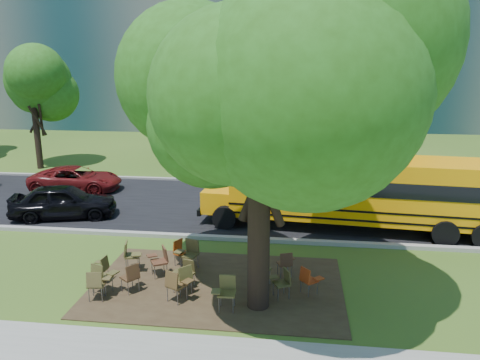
# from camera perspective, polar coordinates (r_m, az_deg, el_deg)

# --- Properties ---
(ground) EXTENTS (160.00, 160.00, 0.00)m
(ground) POSITION_cam_1_polar(r_m,az_deg,el_deg) (14.17, -6.52, -11.57)
(ground) COLOR #37571B
(ground) RESTS_ON ground
(dirt_patch) EXTENTS (7.00, 4.50, 0.03)m
(dirt_patch) POSITION_cam_1_polar(r_m,az_deg,el_deg) (13.54, -2.81, -12.72)
(dirt_patch) COLOR #382819
(dirt_patch) RESTS_ON ground
(asphalt_road) EXTENTS (80.00, 8.00, 0.04)m
(asphalt_road) POSITION_cam_1_polar(r_m,az_deg,el_deg) (20.56, -1.95, -3.11)
(asphalt_road) COLOR black
(asphalt_road) RESTS_ON ground
(kerb_near) EXTENTS (80.00, 0.25, 0.14)m
(kerb_near) POSITION_cam_1_polar(r_m,az_deg,el_deg) (16.83, -4.12, -6.97)
(kerb_near) COLOR gray
(kerb_near) RESTS_ON ground
(kerb_far) EXTENTS (80.00, 0.25, 0.14)m
(kerb_far) POSITION_cam_1_polar(r_m,az_deg,el_deg) (24.45, -0.43, -0.16)
(kerb_far) COLOR gray
(kerb_far) RESTS_ON ground
(building_main) EXTENTS (38.00, 16.00, 22.00)m
(building_main) POSITION_cam_1_polar(r_m,az_deg,el_deg) (49.88, -6.11, 19.74)
(building_main) COLOR slate
(building_main) RESTS_ON ground
(bg_tree_0) EXTENTS (5.20, 5.20, 7.18)m
(bg_tree_0) POSITION_cam_1_polar(r_m,az_deg,el_deg) (29.60, -23.99, 9.98)
(bg_tree_0) COLOR black
(bg_tree_0) RESTS_ON ground
(bg_tree_2) EXTENTS (4.80, 4.80, 6.62)m
(bg_tree_2) POSITION_cam_1_polar(r_m,az_deg,el_deg) (29.59, -8.95, 10.32)
(bg_tree_2) COLOR black
(bg_tree_2) RESTS_ON ground
(bg_tree_3) EXTENTS (5.60, 5.60, 7.84)m
(bg_tree_3) POSITION_cam_1_polar(r_m,az_deg,el_deg) (26.84, 17.95, 11.18)
(bg_tree_3) COLOR black
(bg_tree_3) RESTS_ON ground
(main_tree) EXTENTS (7.20, 7.20, 8.90)m
(main_tree) POSITION_cam_1_polar(r_m,az_deg,el_deg) (10.95, 2.47, 9.71)
(main_tree) COLOR black
(main_tree) RESTS_ON ground
(school_bus) EXTENTS (11.26, 3.39, 2.71)m
(school_bus) POSITION_cam_1_polar(r_m,az_deg,el_deg) (17.90, 14.83, -1.06)
(school_bus) COLOR #FC9D07
(school_bus) RESTS_ON ground
(chair_0) EXTENTS (0.58, 0.57, 0.87)m
(chair_0) POSITION_cam_1_polar(r_m,az_deg,el_deg) (13.08, -17.06, -11.84)
(chair_0) COLOR brown
(chair_0) RESTS_ON ground
(chair_1) EXTENTS (0.71, 0.56, 0.90)m
(chair_1) POSITION_cam_1_polar(r_m,az_deg,el_deg) (13.40, -16.52, -11.06)
(chair_1) COLOR #49441F
(chair_1) RESTS_ON ground
(chair_2) EXTENTS (0.58, 0.73, 0.85)m
(chair_2) POSITION_cam_1_polar(r_m,az_deg,el_deg) (13.28, -13.10, -11.19)
(chair_2) COLOR #472D19
(chair_2) RESTS_ON ground
(chair_3) EXTENTS (0.60, 0.47, 0.79)m
(chair_3) POSITION_cam_1_polar(r_m,az_deg,el_deg) (13.36, -6.56, -10.94)
(chair_3) COLOR #473E1E
(chair_3) RESTS_ON ground
(chair_4) EXTENTS (0.76, 0.60, 0.91)m
(chair_4) POSITION_cam_1_polar(r_m,az_deg,el_deg) (12.54, -7.80, -12.35)
(chair_4) COLOR #50391C
(chair_4) RESTS_ON ground
(chair_5) EXTENTS (0.59, 0.55, 0.91)m
(chair_5) POSITION_cam_1_polar(r_m,az_deg,el_deg) (12.15, -1.72, -13.16)
(chair_5) COLOR brown
(chair_5) RESTS_ON ground
(chair_6) EXTENTS (0.66, 0.55, 0.81)m
(chair_6) POSITION_cam_1_polar(r_m,az_deg,el_deg) (12.77, 5.21, -12.07)
(chair_6) COLOR #443F1D
(chair_6) RESTS_ON ground
(chair_7) EXTENTS (0.69, 0.54, 0.80)m
(chair_7) POSITION_cam_1_polar(r_m,az_deg,el_deg) (12.96, 8.37, -11.77)
(chair_7) COLOR #A23611
(chair_7) RESTS_ON ground
(chair_8) EXTENTS (0.47, 0.55, 0.80)m
(chair_8) POSITION_cam_1_polar(r_m,az_deg,el_deg) (14.07, -16.50, -10.08)
(chair_8) COLOR #4D4821
(chair_8) RESTS_ON ground
(chair_9) EXTENTS (0.75, 0.62, 0.92)m
(chair_9) POSITION_cam_1_polar(r_m,az_deg,el_deg) (14.05, -9.66, -9.39)
(chair_9) COLOR #512E1D
(chair_9) RESTS_ON ground
(chair_10) EXTENTS (0.54, 0.69, 0.84)m
(chair_10) POSITION_cam_1_polar(r_m,az_deg,el_deg) (14.64, -7.28, -8.51)
(chair_10) COLOR #BA4B13
(chair_10) RESTS_ON ground
(chair_11) EXTENTS (0.60, 0.76, 0.88)m
(chair_11) POSITION_cam_1_polar(r_m,az_deg,el_deg) (12.92, -6.85, -11.58)
(chair_11) COLOR brown
(chair_11) RESTS_ON ground
(chair_12) EXTENTS (0.63, 0.80, 0.94)m
(chair_12) POSITION_cam_1_polar(r_m,az_deg,el_deg) (13.34, 2.29, -10.43)
(chair_12) COLOR brown
(chair_12) RESTS_ON ground
(chair_13) EXTENTS (0.55, 0.61, 0.80)m
(chair_13) POSITION_cam_1_polar(r_m,az_deg,el_deg) (13.88, 5.61, -9.87)
(chair_13) COLOR #512F1C
(chair_13) RESTS_ON ground
(chair_14) EXTENTS (0.65, 0.62, 0.91)m
(chair_14) POSITION_cam_1_polar(r_m,az_deg,el_deg) (14.59, -13.22, -8.67)
(chair_14) COLOR brown
(chair_14) RESTS_ON ground
(chair_15) EXTENTS (0.74, 0.58, 0.95)m
(chair_15) POSITION_cam_1_polar(r_m,az_deg,el_deg) (14.35, -6.20, -8.65)
(chair_15) COLOR #4E4522
(chair_15) RESTS_ON ground
(black_car) EXTENTS (4.37, 2.66, 1.39)m
(black_car) POSITION_cam_1_polar(r_m,az_deg,el_deg) (20.10, -20.70, -2.45)
(black_car) COLOR black
(black_car) RESTS_ON ground
(bg_car_red) EXTENTS (4.45, 2.27, 1.20)m
(bg_car_red) POSITION_cam_1_polar(r_m,az_deg,el_deg) (24.10, -19.36, 0.11)
(bg_car_red) COLOR #5B0F0F
(bg_car_red) RESTS_ON ground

